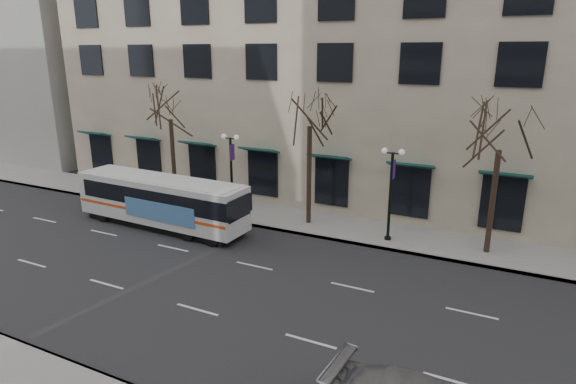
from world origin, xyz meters
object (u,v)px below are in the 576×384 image
Objects in this scene: tree_far_left at (170,105)px; lamp_post_right at (391,190)px; tree_far_right at (501,130)px; city_bus at (162,200)px; tree_far_mid at (310,109)px; lamp_post_left at (231,171)px.

lamp_post_right is at bearing -2.29° from tree_far_left.
tree_far_left is 15.48m from lamp_post_right.
tree_far_left is at bearing 180.00° from tree_far_right.
city_bus is at bearing -166.72° from tree_far_right.
tree_far_right is at bearing -0.00° from tree_far_mid.
tree_far_right is 15.40m from lamp_post_left.
tree_far_right is (10.00, -0.00, -0.48)m from tree_far_mid.
city_bus is (-12.58, -3.55, -1.30)m from lamp_post_right.
tree_far_left reaches higher than tree_far_right.
tree_far_left is 6.98m from city_bus.
tree_far_left is 0.98× the size of tree_far_mid.
tree_far_mid is 6.41m from lamp_post_right.
tree_far_right reaches higher than city_bus.
city_bus is at bearing -151.30° from tree_far_mid.
city_bus is at bearing -164.26° from lamp_post_right.
lamp_post_right is (10.00, 0.00, 0.00)m from lamp_post_left.
tree_far_left is at bearing 177.71° from lamp_post_right.
city_bus is (-17.58, -4.15, -4.78)m from tree_far_right.
lamp_post_right is (-4.99, -0.60, -3.48)m from tree_far_right.
lamp_post_left is 0.47× the size of city_bus.
tree_far_mid reaches higher than lamp_post_right.
lamp_post_right is 0.47× the size of city_bus.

